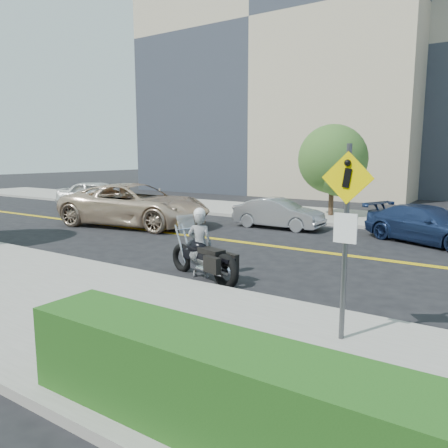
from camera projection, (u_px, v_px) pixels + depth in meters
ground_plane at (279, 247)px, 14.32m from camera, size 120.00×120.00×0.00m
sidewalk_near at (99, 313)px, 8.12m from camera, size 60.00×5.00×0.15m
sidewalk_far at (350, 218)px, 20.49m from camera, size 60.00×5.00×0.15m
building_left at (291, 38)px, 35.94m from camera, size 22.00×14.00×25.00m
pedestrian_sign at (346, 224)px, 6.52m from camera, size 0.78×0.08×3.00m
motorcyclist at (200, 243)px, 10.68m from camera, size 0.69×0.58×1.72m
motorcycle at (203, 248)px, 10.58m from camera, size 2.55×1.40×1.49m
suv at (135, 205)px, 18.49m from camera, size 6.86×3.99×1.79m
parked_car_white at (99, 195)px, 24.27m from camera, size 4.96×3.25×1.57m
parked_car_silver at (278, 213)px, 17.91m from camera, size 3.74×1.33×1.23m
parked_car_blue at (428, 225)px, 14.81m from camera, size 4.76×3.43×1.28m
tree_far_a at (333, 159)px, 20.41m from camera, size 3.22×3.22×4.41m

